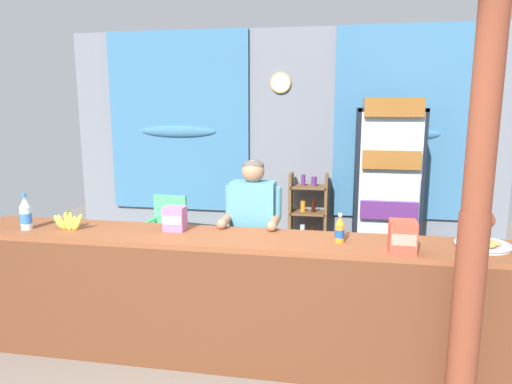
% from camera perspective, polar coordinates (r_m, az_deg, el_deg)
% --- Properties ---
extents(ground_plane, '(8.32, 8.32, 0.00)m').
position_cam_1_polar(ground_plane, '(4.57, -0.40, -14.56)').
color(ground_plane, slate).
extents(back_wall_curtained, '(5.62, 0.22, 2.89)m').
position_cam_1_polar(back_wall_curtained, '(6.10, 2.98, 6.31)').
color(back_wall_curtained, slate).
rests_on(back_wall_curtained, ground).
extents(stall_counter, '(4.47, 0.56, 0.98)m').
position_cam_1_polar(stall_counter, '(3.49, -1.66, -11.92)').
color(stall_counter, brown).
rests_on(stall_counter, ground).
extents(timber_post, '(0.20, 0.18, 2.66)m').
position_cam_1_polar(timber_post, '(3.04, 25.23, -3.30)').
color(timber_post, brown).
rests_on(timber_post, ground).
extents(drink_fridge, '(0.73, 0.70, 2.02)m').
position_cam_1_polar(drink_fridge, '(5.54, 15.78, 1.56)').
color(drink_fridge, black).
rests_on(drink_fridge, ground).
extents(bottle_shelf_rack, '(0.48, 0.28, 1.10)m').
position_cam_1_polar(bottle_shelf_rack, '(5.91, 6.39, -2.83)').
color(bottle_shelf_rack, brown).
rests_on(bottle_shelf_rack, ground).
extents(plastic_lawn_chair, '(0.47, 0.47, 0.86)m').
position_cam_1_polar(plastic_lawn_chair, '(5.73, -10.91, -4.23)').
color(plastic_lawn_chair, '#4CC675').
rests_on(plastic_lawn_chair, ground).
extents(shopkeeper, '(0.48, 0.42, 1.50)m').
position_cam_1_polar(shopkeeper, '(3.94, -0.37, -4.18)').
color(shopkeeper, '#28282D').
rests_on(shopkeeper, ground).
extents(soda_bottle_water, '(0.09, 0.09, 0.29)m').
position_cam_1_polar(soda_bottle_water, '(4.09, -26.37, -2.44)').
color(soda_bottle_water, silver).
rests_on(soda_bottle_water, stall_counter).
extents(soda_bottle_orange_soda, '(0.07, 0.07, 0.21)m').
position_cam_1_polar(soda_bottle_orange_soda, '(3.39, 10.22, -4.62)').
color(soda_bottle_orange_soda, orange).
rests_on(soda_bottle_orange_soda, stall_counter).
extents(snack_box_crackers, '(0.17, 0.16, 0.22)m').
position_cam_1_polar(snack_box_crackers, '(3.25, 17.50, -5.26)').
color(snack_box_crackers, '#E5422D').
rests_on(snack_box_crackers, stall_counter).
extents(snack_box_wafer, '(0.16, 0.14, 0.19)m').
position_cam_1_polar(snack_box_wafer, '(3.69, -9.90, -3.23)').
color(snack_box_wafer, '#B76699').
rests_on(snack_box_wafer, stall_counter).
extents(pastry_tray, '(0.38, 0.38, 0.06)m').
position_cam_1_polar(pastry_tray, '(3.60, 26.00, -5.80)').
color(pastry_tray, '#BCBCC1').
rests_on(pastry_tray, stall_counter).
extents(banana_bunch, '(0.28, 0.06, 0.16)m').
position_cam_1_polar(banana_bunch, '(3.96, -21.97, -3.39)').
color(banana_bunch, '#DBCC42').
rests_on(banana_bunch, stall_counter).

